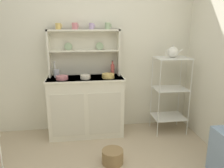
{
  "coord_description": "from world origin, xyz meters",
  "views": [
    {
      "loc": [
        -0.08,
        -1.74,
        1.6
      ],
      "look_at": [
        0.31,
        1.12,
        0.83
      ],
      "focal_mm": 35.74,
      "sensor_mm": 36.0,
      "label": 1
    }
  ],
  "objects": [
    {
      "name": "bakers_rack",
      "position": [
        1.21,
        1.3,
        0.7
      ],
      "size": [
        0.48,
        0.38,
        1.14
      ],
      "color": "silver",
      "rests_on": "ground"
    },
    {
      "name": "utensil_jar",
      "position": [
        -0.44,
        1.45,
        0.93
      ],
      "size": [
        0.08,
        0.08,
        0.23
      ],
      "color": "#B2B7C6",
      "rests_on": "hutch_cabinet"
    },
    {
      "name": "bowl_cream_small",
      "position": [
        0.28,
        1.29,
        0.9
      ],
      "size": [
        0.17,
        0.17,
        0.06
      ],
      "primitive_type": "cylinder",
      "color": "#DBB760",
      "rests_on": "hutch_cabinet"
    },
    {
      "name": "cup_sage_3",
      "position": [
        0.3,
        1.49,
        1.58
      ],
      "size": [
        0.09,
        0.08,
        0.09
      ],
      "color": "#9EB78E",
      "rests_on": "hutch_shelf_unit"
    },
    {
      "name": "cup_gold_0",
      "position": [
        -0.38,
        1.49,
        1.58
      ],
      "size": [
        0.09,
        0.08,
        0.08
      ],
      "color": "#DBB760",
      "rests_on": "hutch_shelf_unit"
    },
    {
      "name": "hutch_cabinet",
      "position": [
        -0.04,
        1.37,
        0.45
      ],
      "size": [
        1.09,
        0.45,
        0.87
      ],
      "color": "silver",
      "rests_on": "ground"
    },
    {
      "name": "porcelain_teapot",
      "position": [
        1.21,
        1.3,
        1.22
      ],
      "size": [
        0.24,
        0.15,
        0.18
      ],
      "color": "white",
      "rests_on": "bakers_rack"
    },
    {
      "name": "floor_basket",
      "position": [
        0.25,
        0.57,
        0.08
      ],
      "size": [
        0.26,
        0.26,
        0.17
      ],
      "primitive_type": "cylinder",
      "color": "#93754C",
      "rests_on": "ground"
    },
    {
      "name": "bowl_mixing_large",
      "position": [
        -0.35,
        1.29,
        0.9
      ],
      "size": [
        0.16,
        0.16,
        0.05
      ],
      "primitive_type": "cylinder",
      "color": "#D17A84",
      "rests_on": "hutch_cabinet"
    },
    {
      "name": "hutch_shelf_unit",
      "position": [
        -0.04,
        1.53,
        1.26
      ],
      "size": [
        1.02,
        0.18,
        0.66
      ],
      "color": "silver",
      "rests_on": "hutch_cabinet"
    },
    {
      "name": "bowl_floral_medium",
      "position": [
        -0.04,
        1.29,
        0.9
      ],
      "size": [
        0.14,
        0.14,
        0.05
      ],
      "primitive_type": "cylinder",
      "color": "silver",
      "rests_on": "hutch_cabinet"
    },
    {
      "name": "cup_lilac_2",
      "position": [
        0.08,
        1.49,
        1.58
      ],
      "size": [
        0.08,
        0.07,
        0.09
      ],
      "color": "#B79ECC",
      "rests_on": "hutch_shelf_unit"
    },
    {
      "name": "wall_back",
      "position": [
        0.0,
        1.62,
        1.25
      ],
      "size": [
        3.84,
        0.05,
        2.5
      ],
      "primitive_type": "cube",
      "color": "silver",
      "rests_on": "ground"
    },
    {
      "name": "jam_bottle",
      "position": [
        0.37,
        1.45,
        0.96
      ],
      "size": [
        0.06,
        0.06,
        0.22
      ],
      "color": "#B74C47",
      "rests_on": "hutch_cabinet"
    },
    {
      "name": "cup_rose_1",
      "position": [
        -0.16,
        1.49,
        1.58
      ],
      "size": [
        0.09,
        0.08,
        0.09
      ],
      "color": "#D17A84",
      "rests_on": "hutch_shelf_unit"
    }
  ]
}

